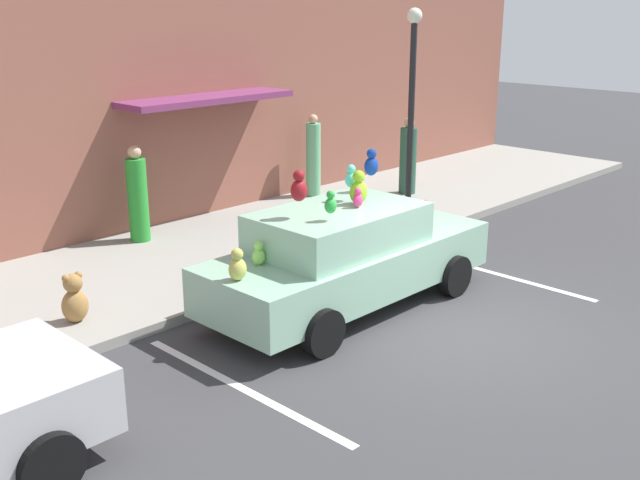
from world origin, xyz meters
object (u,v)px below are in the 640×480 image
object	(u,v)px
plush_covered_car	(347,256)
street_lamp_post	(412,97)
teddy_bear_on_sidewalk	(74,299)
pedestrian_walking_past	(408,159)
pedestrian_by_lamp	(313,158)
pedestrian_near_shopfront	(138,197)

from	to	relation	value
plush_covered_car	street_lamp_post	xyz separation A→B (m)	(3.67, 1.73, 1.83)
teddy_bear_on_sidewalk	pedestrian_walking_past	world-z (taller)	pedestrian_walking_past
pedestrian_walking_past	pedestrian_by_lamp	distance (m)	2.15
street_lamp_post	pedestrian_walking_past	size ratio (longest dim) A/B	2.37
plush_covered_car	teddy_bear_on_sidewalk	size ratio (longest dim) A/B	6.65
plush_covered_car	street_lamp_post	bearing A→B (deg)	25.16
teddy_bear_on_sidewalk	street_lamp_post	xyz separation A→B (m)	(6.89, -0.34, 2.16)
pedestrian_walking_past	pedestrian_by_lamp	bearing A→B (deg)	140.00
pedestrian_by_lamp	pedestrian_near_shopfront	bearing A→B (deg)	-178.79
teddy_bear_on_sidewalk	plush_covered_car	bearing A→B (deg)	-32.72
street_lamp_post	pedestrian_walking_past	bearing A→B (deg)	38.06
pedestrian_walking_past	pedestrian_by_lamp	world-z (taller)	pedestrian_by_lamp
pedestrian_by_lamp	plush_covered_car	bearing A→B (deg)	-130.89
pedestrian_walking_past	teddy_bear_on_sidewalk	bearing A→B (deg)	-171.95
plush_covered_car	pedestrian_near_shopfront	world-z (taller)	plush_covered_car
pedestrian_walking_past	pedestrian_by_lamp	size ratio (longest dim) A/B	0.94
street_lamp_post	pedestrian_by_lamp	xyz separation A→B (m)	(0.40, 2.98, -1.63)
pedestrian_near_shopfront	pedestrian_by_lamp	xyz separation A→B (m)	(4.60, 0.10, 0.04)
plush_covered_car	street_lamp_post	distance (m)	4.45
street_lamp_post	plush_covered_car	bearing A→B (deg)	-154.84
plush_covered_car	pedestrian_by_lamp	xyz separation A→B (m)	(4.07, 4.70, 0.20)
teddy_bear_on_sidewalk	pedestrian_near_shopfront	xyz separation A→B (m)	(2.68, 2.54, 0.49)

